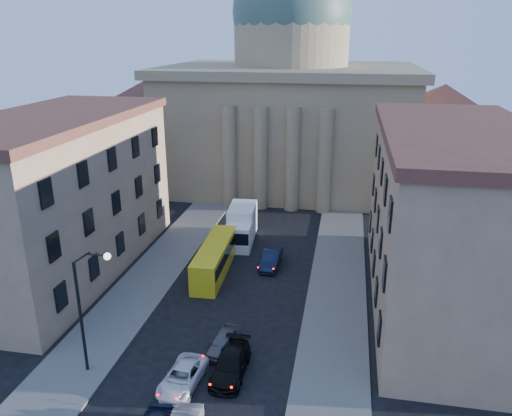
{
  "coord_description": "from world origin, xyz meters",
  "views": [
    {
      "loc": [
        8.66,
        -17.27,
        21.28
      ],
      "look_at": [
        1.98,
        18.41,
        8.57
      ],
      "focal_mm": 35.0,
      "sensor_mm": 36.0,
      "label": 1
    }
  ],
  "objects": [
    {
      "name": "car_left_mid",
      "position": [
        -0.8,
        7.81,
        0.64
      ],
      "size": [
        2.54,
        4.78,
        1.28
      ],
      "primitive_type": "imported",
      "rotation": [
        0.0,
        0.0,
        -0.09
      ],
      "color": "white",
      "rests_on": "ground"
    },
    {
      "name": "car_right_mid",
      "position": [
        1.95,
        9.51,
        0.73
      ],
      "size": [
        2.08,
        5.07,
        1.47
      ],
      "primitive_type": "imported",
      "rotation": [
        0.0,
        0.0,
        -0.0
      ],
      "color": "black",
      "rests_on": "ground"
    },
    {
      "name": "car_right_distant",
      "position": [
        2.04,
        25.96,
        0.77
      ],
      "size": [
        1.75,
        4.74,
        1.55
      ],
      "primitive_type": "imported",
      "rotation": [
        0.0,
        0.0,
        -0.02
      ],
      "color": "black",
      "rests_on": "ground"
    },
    {
      "name": "church",
      "position": [
        0.0,
        55.47,
        11.88
      ],
      "size": [
        68.02,
        28.76,
        36.6
      ],
      "color": "#897754",
      "rests_on": "ground"
    },
    {
      "name": "sidewalk_right",
      "position": [
        8.5,
        18.0,
        0.07
      ],
      "size": [
        5.0,
        60.0,
        0.15
      ],
      "primitive_type": "cube",
      "color": "#5F5C57",
      "rests_on": "ground"
    },
    {
      "name": "city_bus",
      "position": [
        -2.94,
        23.76,
        1.52
      ],
      "size": [
        2.66,
        10.09,
        2.82
      ],
      "rotation": [
        0.0,
        0.0,
        0.04
      ],
      "color": "yellow",
      "rests_on": "ground"
    },
    {
      "name": "street_lamp",
      "position": [
        -6.97,
        8.0,
        5.29
      ],
      "size": [
        2.62,
        0.44,
        8.83
      ],
      "color": "black",
      "rests_on": "ground"
    },
    {
      "name": "box_truck",
      "position": [
        -2.06,
        31.37,
        1.78
      ],
      "size": [
        3.16,
        7.0,
        3.75
      ],
      "rotation": [
        0.0,
        0.0,
        0.07
      ],
      "color": "white",
      "rests_on": "ground"
    },
    {
      "name": "building_right",
      "position": [
        17.0,
        22.0,
        7.42
      ],
      "size": [
        11.6,
        26.6,
        14.7
      ],
      "color": "tan",
      "rests_on": "ground"
    },
    {
      "name": "sidewalk_left",
      "position": [
        -8.5,
        18.0,
        0.07
      ],
      "size": [
        5.0,
        60.0,
        0.15
      ],
      "primitive_type": "cube",
      "color": "#5F5C57",
      "rests_on": "ground"
    },
    {
      "name": "building_left",
      "position": [
        -17.0,
        22.0,
        7.42
      ],
      "size": [
        11.6,
        26.6,
        14.7
      ],
      "color": "tan",
      "rests_on": "ground"
    },
    {
      "name": "car_right_far",
      "position": [
        0.85,
        11.99,
        0.67
      ],
      "size": [
        1.99,
        4.07,
        1.34
      ],
      "primitive_type": "imported",
      "rotation": [
        0.0,
        0.0,
        -0.11
      ],
      "color": "#535358",
      "rests_on": "ground"
    }
  ]
}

